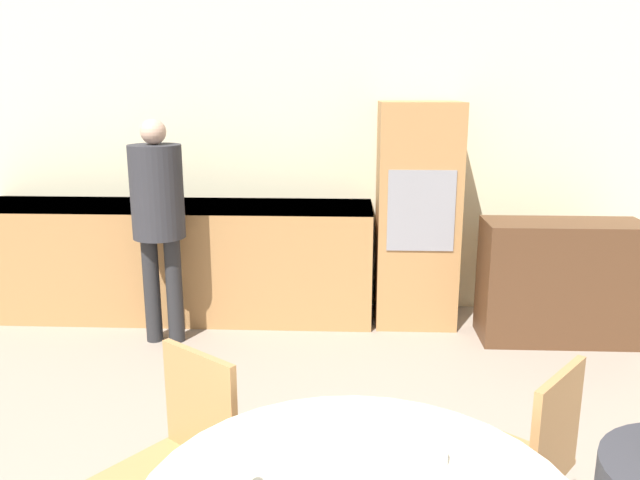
{
  "coord_description": "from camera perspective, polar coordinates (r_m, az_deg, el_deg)",
  "views": [
    {
      "loc": [
        0.21,
        0.05,
        1.83
      ],
      "look_at": [
        0.07,
        2.98,
        1.11
      ],
      "focal_mm": 35.0,
      "sensor_mm": 36.0,
      "label": 1
    }
  ],
  "objects": [
    {
      "name": "salt_shaker",
      "position": [
        1.81,
        -6.84,
        -20.8
      ],
      "size": [
        0.03,
        0.03,
        0.09
      ],
      "color": "white",
      "rests_on": "dining_table"
    },
    {
      "name": "chair_far_right",
      "position": [
        2.52,
        18.25,
        -18.63
      ],
      "size": [
        0.56,
        0.56,
        0.89
      ],
      "rotation": [
        0.0,
        0.0,
        4.03
      ],
      "color": "#AD7A47",
      "rests_on": "ground_plane"
    },
    {
      "name": "sideboard",
      "position": [
        4.89,
        21.11,
        -3.57
      ],
      "size": [
        1.13,
        0.45,
        0.89
      ],
      "color": "#51331E",
      "rests_on": "ground_plane"
    },
    {
      "name": "oven_unit",
      "position": [
        4.92,
        8.82,
        2.32
      ],
      "size": [
        0.61,
        0.59,
        1.72
      ],
      "color": "#AD7A47",
      "rests_on": "ground_plane"
    },
    {
      "name": "bowl_near",
      "position": [
        1.97,
        9.1,
        -18.79
      ],
      "size": [
        0.16,
        0.16,
        0.04
      ],
      "color": "white",
      "rests_on": "dining_table"
    },
    {
      "name": "kitchen_counter",
      "position": [
        5.16,
        -12.97,
        -1.7
      ],
      "size": [
        3.13,
        0.6,
        0.93
      ],
      "color": "#AD7A47",
      "rests_on": "ground_plane"
    },
    {
      "name": "wall_back",
      "position": [
        5.16,
        0.3,
        7.93
      ],
      "size": [
        7.17,
        0.05,
        2.6
      ],
      "color": "beige",
      "rests_on": "ground_plane"
    },
    {
      "name": "chair_far_left",
      "position": [
        2.48,
        -12.56,
        -18.74
      ],
      "size": [
        0.56,
        0.56,
        0.89
      ],
      "rotation": [
        0.0,
        0.0,
        5.64
      ],
      "color": "#AD7A47",
      "rests_on": "ground_plane"
    },
    {
      "name": "person_standing",
      "position": [
        4.54,
        -14.6,
        2.84
      ],
      "size": [
        0.37,
        0.37,
        1.62
      ],
      "color": "#262628",
      "rests_on": "ground_plane"
    }
  ]
}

